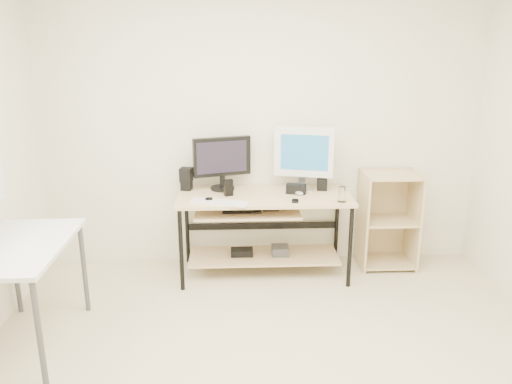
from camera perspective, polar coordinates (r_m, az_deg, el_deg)
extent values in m
cube|color=white|center=(4.55, 0.73, 7.61)|extent=(4.00, 0.01, 2.60)
cube|color=#D5B787|center=(4.34, 0.96, -0.49)|extent=(1.50, 0.65, 0.03)
cube|color=#D5B787|center=(4.32, -0.99, -2.16)|extent=(0.90, 0.49, 0.02)
cube|color=#D5B787|center=(4.59, 0.89, -7.30)|extent=(1.35, 0.46, 0.02)
cube|color=black|center=(4.32, -1.65, -1.97)|extent=(0.33, 0.22, 0.01)
cylinder|color=black|center=(4.28, 1.71, -2.15)|extent=(0.14, 0.01, 0.01)
cube|color=#414143|center=(4.59, 2.78, -6.69)|extent=(0.15, 0.15, 0.08)
cube|color=black|center=(4.57, -1.63, -6.88)|extent=(0.20, 0.12, 0.06)
cylinder|color=black|center=(4.22, -8.55, -6.62)|extent=(0.04, 0.04, 0.72)
cylinder|color=black|center=(4.75, -7.87, -3.92)|extent=(0.04, 0.04, 0.72)
cylinder|color=black|center=(4.31, 10.70, -6.25)|extent=(0.04, 0.04, 0.72)
cylinder|color=black|center=(4.82, 9.20, -3.65)|extent=(0.04, 0.04, 0.72)
cube|color=silver|center=(3.63, -25.55, -5.65)|extent=(0.60, 1.00, 0.03)
cylinder|color=#414143|center=(4.26, -25.84, -7.96)|extent=(0.04, 0.04, 0.72)
cylinder|color=#414143|center=(3.31, -23.52, -14.77)|extent=(0.04, 0.04, 0.72)
cylinder|color=#414143|center=(4.08, -19.06, -8.21)|extent=(0.04, 0.04, 0.72)
cube|color=#D3B984|center=(4.69, 12.03, -3.22)|extent=(0.02, 0.40, 0.90)
cube|color=#D3B984|center=(4.83, 17.56, -3.05)|extent=(0.02, 0.40, 0.90)
cube|color=#D3B984|center=(4.93, 14.20, -2.40)|extent=(0.50, 0.02, 0.90)
cube|color=#D3B984|center=(4.91, 14.49, -7.65)|extent=(0.46, 0.38, 0.02)
cube|color=#D3B984|center=(4.76, 14.84, -3.14)|extent=(0.46, 0.38, 0.02)
cube|color=#D3B984|center=(4.63, 15.22, 1.88)|extent=(0.46, 0.38, 0.02)
cylinder|color=black|center=(4.51, -3.84, 0.45)|extent=(0.22, 0.22, 0.02)
cylinder|color=black|center=(4.49, -3.85, 1.24)|extent=(0.05, 0.05, 0.11)
cube|color=black|center=(4.43, -3.91, 4.07)|extent=(0.51, 0.20, 0.35)
cube|color=black|center=(4.40, -3.92, 3.98)|extent=(0.42, 0.13, 0.28)
cube|color=silver|center=(4.52, 5.38, 0.42)|extent=(0.19, 0.17, 0.02)
cylinder|color=silver|center=(4.50, 5.40, 1.16)|extent=(0.05, 0.05, 0.11)
cube|color=silver|center=(4.44, 5.50, 4.57)|extent=(0.52, 0.19, 0.44)
cube|color=#226395|center=(4.41, 5.55, 4.50)|extent=(0.43, 0.12, 0.35)
cube|color=silver|center=(4.11, -4.21, -1.18)|extent=(0.51, 0.28, 0.02)
ellipsoid|color=#BCBCC1|center=(4.35, 4.95, -0.09)|extent=(0.10, 0.12, 0.03)
cube|color=black|center=(4.37, 4.60, 0.37)|extent=(0.18, 0.12, 0.08)
cube|color=black|center=(4.51, -7.94, 0.75)|extent=(0.11, 0.11, 0.08)
cube|color=black|center=(4.49, -7.99, 1.99)|extent=(0.12, 0.12, 0.12)
cube|color=black|center=(4.51, 7.55, 0.89)|extent=(0.10, 0.10, 0.11)
cube|color=black|center=(4.29, -3.16, 0.49)|extent=(0.08, 0.07, 0.14)
cylinder|color=black|center=(4.17, -5.40, -0.89)|extent=(0.08, 0.08, 0.03)
cube|color=black|center=(4.16, 4.50, -1.02)|extent=(0.07, 0.11, 0.01)
cylinder|color=#A17248|center=(4.19, 9.76, -1.11)|extent=(0.10, 0.10, 0.01)
cylinder|color=white|center=(4.17, 9.80, -0.25)|extent=(0.08, 0.08, 0.13)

